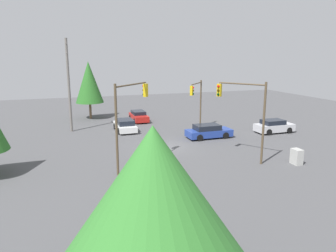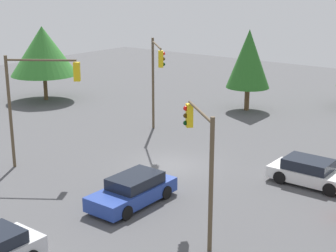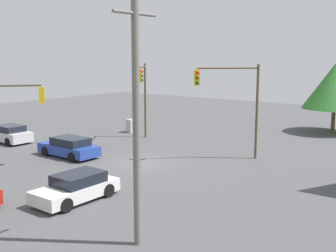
# 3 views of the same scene
# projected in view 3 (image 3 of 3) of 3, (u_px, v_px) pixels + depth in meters

# --- Properties ---
(ground_plane) EXTENTS (80.00, 80.00, 0.00)m
(ground_plane) POSITION_uv_depth(u_px,v_px,m) (142.00, 163.00, 28.55)
(ground_plane) COLOR #4C4C4F
(sedan_white) EXTENTS (4.40, 2.06, 1.37)m
(sedan_white) POSITION_uv_depth(u_px,v_px,m) (77.00, 187.00, 21.12)
(sedan_white) COLOR silver
(sedan_white) RESTS_ON ground_plane
(sedan_blue) EXTENTS (2.06, 4.72, 1.42)m
(sedan_blue) POSITION_uv_depth(u_px,v_px,m) (69.00, 147.00, 30.26)
(sedan_blue) COLOR #233D93
(sedan_blue) RESTS_ON ground_plane
(sedan_silver) EXTENTS (2.03, 4.26, 1.46)m
(sedan_silver) POSITION_uv_depth(u_px,v_px,m) (9.00, 134.00, 35.18)
(sedan_silver) COLOR silver
(sedan_silver) RESTS_ON ground_plane
(traffic_signal_main) EXTENTS (3.41, 3.29, 6.61)m
(traffic_signal_main) POSITION_uv_depth(u_px,v_px,m) (234.00, 95.00, 28.79)
(traffic_signal_main) COLOR brown
(traffic_signal_main) RESTS_ON ground_plane
(traffic_signal_cross) EXTENTS (3.56, 2.58, 6.52)m
(traffic_signal_cross) POSITION_uv_depth(u_px,v_px,m) (143.00, 88.00, 35.26)
(traffic_signal_cross) COLOR brown
(traffic_signal_cross) RESTS_ON ground_plane
(traffic_signal_aux) EXTENTS (3.05, 2.67, 5.57)m
(traffic_signal_aux) POSITION_uv_depth(u_px,v_px,m) (9.00, 109.00, 26.72)
(traffic_signal_aux) COLOR brown
(traffic_signal_aux) RESTS_ON ground_plane
(utility_pole_tall) EXTENTS (2.20, 0.28, 10.28)m
(utility_pole_tall) POSITION_uv_depth(u_px,v_px,m) (136.00, 105.00, 15.40)
(utility_pole_tall) COLOR slate
(utility_pole_tall) RESTS_ON ground_plane
(electrical_cabinet) EXTENTS (0.88, 0.62, 1.24)m
(electrical_cabinet) POSITION_uv_depth(u_px,v_px,m) (131.00, 126.00, 39.78)
(electrical_cabinet) COLOR #B2B2AD
(electrical_cabinet) RESTS_ON ground_plane
(tree_left) EXTENTS (5.93, 5.93, 6.62)m
(tree_left) POSITION_uv_depth(u_px,v_px,m) (335.00, 85.00, 39.03)
(tree_left) COLOR brown
(tree_left) RESTS_ON ground_plane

